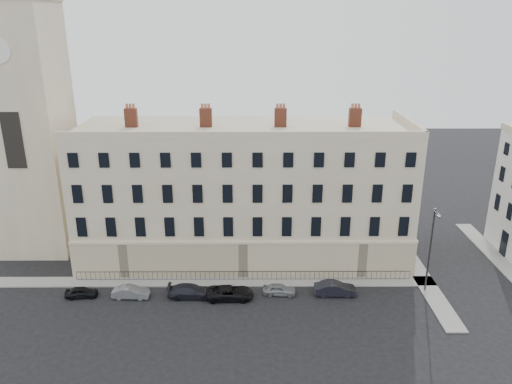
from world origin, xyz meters
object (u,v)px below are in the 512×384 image
car_d (230,293)px  car_f (335,289)px  car_e (279,289)px  car_b (131,292)px  car_a (82,292)px  car_c (190,291)px  streetlamp (431,247)px

car_d → car_f: (10.44, 0.62, 0.05)m
car_e → car_f: (5.54, -0.10, 0.12)m
car_b → car_f: car_f is taller
car_d → car_a: bearing=87.3°
car_f → car_c: bearing=91.9°
car_f → streetlamp: bearing=-85.7°
car_b → car_d: size_ratio=0.78×
car_b → streetlamp: streetlamp is taller
car_e → car_f: bearing=-86.1°
car_a → car_d: size_ratio=0.68×
streetlamp → car_b: bearing=174.5°
car_e → streetlamp: size_ratio=0.37×
car_a → car_d: 14.68m
car_c → car_f: 14.36m
car_a → car_e: bearing=-94.6°
car_c → car_e: 8.83m
car_d → car_b: bearing=87.4°
car_d → car_f: size_ratio=1.11×
car_d → streetlamp: streetlamp is taller
streetlamp → car_f: bearing=176.3°
car_b → streetlamp: (29.42, 1.01, 4.36)m
car_b → car_c: bearing=-87.5°
car_a → car_f: car_f is taller
car_e → streetlamp: (14.76, 0.50, 4.39)m
car_c → car_e: (8.82, 0.42, -0.09)m
car_b → streetlamp: 29.76m
car_c → car_a: bearing=90.2°
car_d → streetlamp: bearing=-87.8°
car_b → streetlamp: bearing=-86.4°
car_e → car_f: 5.54m
car_b → car_c: size_ratio=0.80×
car_b → car_d: bearing=-89.6°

